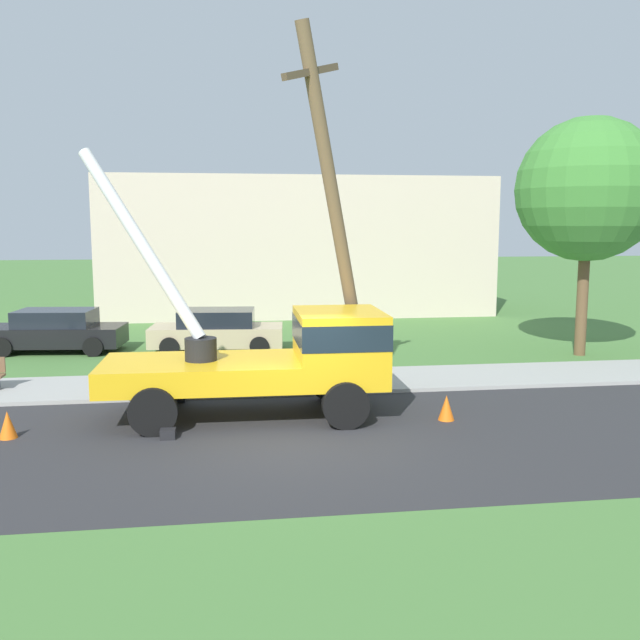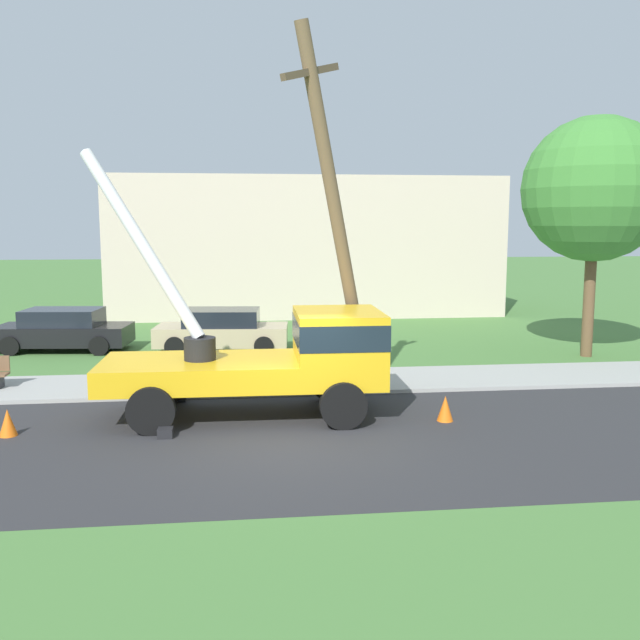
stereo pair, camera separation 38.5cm
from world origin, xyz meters
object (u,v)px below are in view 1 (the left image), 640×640
(traffic_cone_behind, at_px, (8,425))
(utility_truck, at_px, (282,354))
(leaning_utility_pole, at_px, (336,215))
(parked_sedan_black, at_px, (56,331))
(parked_sedan_tan, at_px, (217,331))
(roadside_tree_near, at_px, (588,190))
(traffic_cone_ahead, at_px, (446,408))

(traffic_cone_behind, bearing_deg, utility_truck, 9.68)
(leaning_utility_pole, relative_size, traffic_cone_behind, 15.61)
(parked_sedan_black, distance_m, parked_sedan_tan, 5.39)
(leaning_utility_pole, xyz_separation_m, roadside_tree_near, (8.88, 4.60, 0.85))
(traffic_cone_ahead, relative_size, roadside_tree_near, 0.07)
(parked_sedan_black, bearing_deg, utility_truck, -52.05)
(leaning_utility_pole, xyz_separation_m, parked_sedan_black, (-8.26, 7.60, -3.77))
(leaning_utility_pole, height_order, traffic_cone_behind, leaning_utility_pole)
(utility_truck, height_order, traffic_cone_behind, utility_truck)
(traffic_cone_ahead, height_order, parked_sedan_tan, parked_sedan_tan)
(utility_truck, height_order, leaning_utility_pole, leaning_utility_pole)
(utility_truck, bearing_deg, parked_sedan_black, 127.95)
(parked_sedan_black, bearing_deg, traffic_cone_ahead, -43.09)
(traffic_cone_behind, bearing_deg, leaning_utility_pole, 16.99)
(leaning_utility_pole, xyz_separation_m, traffic_cone_behind, (-7.03, -2.15, -4.20))
(utility_truck, xyz_separation_m, leaning_utility_pole, (1.41, 1.19, 3.08))
(parked_sedan_black, bearing_deg, parked_sedan_tan, -7.36)
(leaning_utility_pole, height_order, parked_sedan_black, leaning_utility_pole)
(utility_truck, distance_m, roadside_tree_near, 12.45)
(utility_truck, relative_size, parked_sedan_black, 1.48)
(utility_truck, relative_size, roadside_tree_near, 0.88)
(traffic_cone_behind, distance_m, roadside_tree_near, 18.01)
(leaning_utility_pole, height_order, traffic_cone_ahead, leaning_utility_pole)
(parked_sedan_black, height_order, roadside_tree_near, roadside_tree_near)
(parked_sedan_black, xyz_separation_m, parked_sedan_tan, (5.35, -0.69, 0.00))
(parked_sedan_black, distance_m, roadside_tree_near, 18.01)
(utility_truck, relative_size, traffic_cone_ahead, 12.07)
(utility_truck, distance_m, parked_sedan_tan, 8.26)
(traffic_cone_behind, bearing_deg, parked_sedan_black, 97.23)
(leaning_utility_pole, distance_m, roadside_tree_near, 10.04)
(leaning_utility_pole, relative_size, roadside_tree_near, 1.14)
(traffic_cone_behind, xyz_separation_m, parked_sedan_black, (-1.24, 9.74, 0.43))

